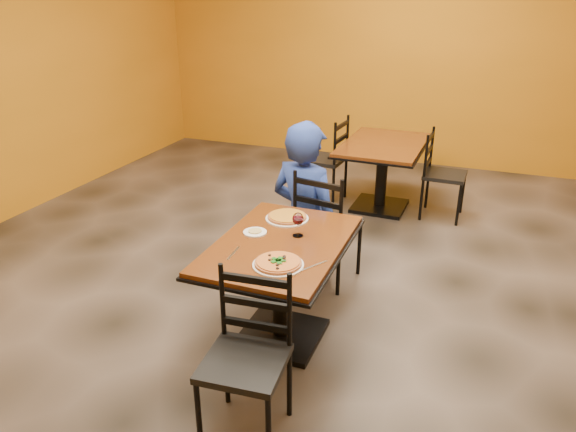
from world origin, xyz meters
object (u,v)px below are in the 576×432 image
at_px(chair_main_near, 244,364).
at_px(side_plate, 255,232).
at_px(chair_second_right, 445,176).
at_px(pizza_main, 278,262).
at_px(table_main, 281,268).
at_px(chair_second_left, 324,160).
at_px(diner, 305,200).
at_px(plate_main, 278,265).
at_px(wine_glass, 298,224).
at_px(plate_far, 287,218).
at_px(chair_main_far, 328,225).
at_px(table_second, 383,160).
at_px(pizza_far, 287,216).

height_order(chair_main_near, side_plate, chair_main_near).
distance_m(chair_second_right, pizza_main, 3.05).
bearing_deg(table_main, chair_second_left, 101.31).
relative_size(diner, pizza_main, 4.69).
xyz_separation_m(chair_main_near, side_plate, (-0.36, 0.95, 0.29)).
height_order(table_main, plate_main, plate_main).
bearing_deg(pizza_main, table_main, 109.03).
distance_m(table_main, wine_glass, 0.32).
bearing_deg(pizza_main, wine_glass, 94.25).
bearing_deg(chair_second_right, plate_far, 160.14).
relative_size(chair_second_left, side_plate, 6.11).
bearing_deg(plate_far, pizza_main, -73.28).
relative_size(chair_main_far, side_plate, 6.14).
bearing_deg(plate_far, table_second, 84.14).
xyz_separation_m(table_main, chair_main_near, (0.15, -0.89, -0.09)).
height_order(chair_main_far, diner, diner).
height_order(plate_main, pizza_main, pizza_main).
bearing_deg(pizza_far, diner, 96.67).
bearing_deg(chair_main_near, table_main, 94.46).
height_order(table_second, diner, diner).
xyz_separation_m(table_second, plate_far, (-0.23, -2.28, 0.20)).
relative_size(chair_main_near, pizza_far, 3.34).
relative_size(chair_second_right, plate_main, 2.99).
bearing_deg(chair_second_right, side_plate, 160.12).
distance_m(diner, pizza_far, 0.61).
bearing_deg(plate_main, plate_far, 106.72).
bearing_deg(side_plate, chair_second_right, 68.42).
bearing_deg(diner, chair_second_left, -61.21).
xyz_separation_m(table_main, pizza_main, (0.11, -0.31, 0.21)).
height_order(pizza_main, wine_glass, wine_glass).
relative_size(chair_second_right, side_plate, 5.79).
relative_size(table_main, pizza_far, 4.39).
relative_size(table_second, chair_second_right, 1.38).
xyz_separation_m(chair_main_far, plate_main, (0.06, -1.23, 0.26)).
height_order(table_main, chair_main_near, chair_main_near).
distance_m(diner, pizza_main, 1.30).
bearing_deg(wine_glass, chair_main_near, -85.89).
distance_m(table_main, table_second, 2.65).
bearing_deg(wine_glass, pizza_far, 125.48).
bearing_deg(chair_second_left, chair_main_near, 15.29).
bearing_deg(chair_main_near, chair_main_far, 88.11).
xyz_separation_m(chair_main_far, side_plate, (-0.26, -0.86, 0.26)).
relative_size(plate_main, plate_far, 1.00).
relative_size(plate_main, wine_glass, 1.72).
height_order(table_second, chair_second_right, chair_second_right).
bearing_deg(pizza_far, chair_second_right, 68.43).
bearing_deg(plate_far, chair_second_right, 68.43).
bearing_deg(pizza_main, chair_second_left, 102.14).
distance_m(diner, side_plate, 0.90).
bearing_deg(pizza_far, table_second, 84.14).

